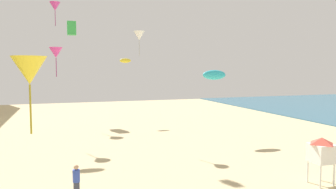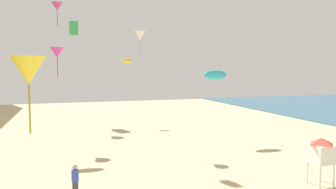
% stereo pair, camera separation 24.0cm
% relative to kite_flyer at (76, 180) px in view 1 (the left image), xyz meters
% --- Properties ---
extents(kite_flyer, '(0.34, 0.34, 1.64)m').
position_rel_kite_flyer_xyz_m(kite_flyer, '(0.00, 0.00, 0.00)').
color(kite_flyer, '#383D4C').
rests_on(kite_flyer, ground).
extents(lifeguard_stand, '(1.10, 1.10, 2.55)m').
position_rel_kite_flyer_xyz_m(lifeguard_stand, '(12.57, -2.23, 0.92)').
color(lifeguard_stand, white).
rests_on(lifeguard_stand, ground).
extents(kite_cyan_parafoil, '(2.20, 0.61, 0.86)m').
position_rel_kite_flyer_xyz_m(kite_cyan_parafoil, '(12.27, 9.85, 4.80)').
color(kite_cyan_parafoil, '#2DB7CC').
extents(kite_magenta_delta, '(1.24, 1.24, 2.83)m').
position_rel_kite_flyer_xyz_m(kite_magenta_delta, '(-1.00, 25.60, 12.82)').
color(kite_magenta_delta, '#DB3D9E').
extents(kite_yellow_delta, '(1.60, 1.60, 3.65)m').
position_rel_kite_flyer_xyz_m(kite_yellow_delta, '(-1.97, 0.60, 5.21)').
color(kite_yellow_delta, yellow).
extents(kite_magenta_delta_2, '(1.10, 1.10, 2.49)m').
position_rel_kite_flyer_xyz_m(kite_magenta_delta_2, '(-0.91, 13.24, 6.70)').
color(kite_magenta_delta_2, '#DB3D9E').
extents(kite_green_box, '(1.06, 1.06, 1.66)m').
position_rel_kite_flyer_xyz_m(kite_green_box, '(0.87, 26.12, 10.39)').
color(kite_green_box, green).
extents(kite_yellow_parafoil, '(1.32, 0.37, 0.51)m').
position_rel_kite_flyer_xyz_m(kite_yellow_parafoil, '(6.61, 21.38, 6.32)').
color(kite_yellow_parafoil, yellow).
extents(kite_white_delta, '(0.91, 0.91, 2.07)m').
position_rel_kite_flyer_xyz_m(kite_white_delta, '(5.68, 10.58, 8.07)').
color(kite_white_delta, white).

